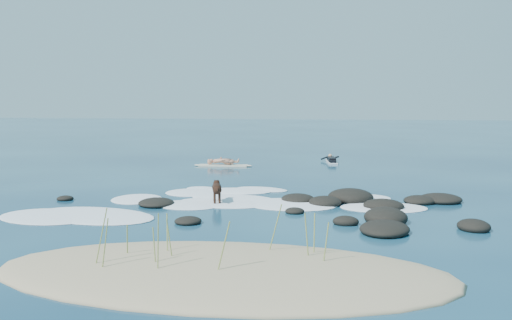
# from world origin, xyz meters

# --- Properties ---
(ground) EXTENTS (160.00, 160.00, 0.00)m
(ground) POSITION_xyz_m (0.00, 0.00, 0.00)
(ground) COLOR #0A2642
(ground) RESTS_ON ground
(sand_dune) EXTENTS (9.00, 4.40, 0.60)m
(sand_dune) POSITION_xyz_m (0.00, -8.20, 0.00)
(sand_dune) COLOR #9E8966
(sand_dune) RESTS_ON ground
(dune_grass) EXTENTS (4.37, 1.76, 1.19)m
(dune_grass) POSITION_xyz_m (-0.37, -8.17, 0.62)
(dune_grass) COLOR olive
(dune_grass) RESTS_ON ground
(reef_rocks) EXTENTS (13.51, 6.56, 0.54)m
(reef_rocks) POSITION_xyz_m (2.58, -1.39, 0.10)
(reef_rocks) COLOR black
(reef_rocks) RESTS_ON ground
(breaking_foam) EXTENTS (12.67, 8.04, 0.12)m
(breaking_foam) POSITION_xyz_m (-1.89, -1.04, 0.01)
(breaking_foam) COLOR white
(breaking_foam) RESTS_ON ground
(standing_surfer_rig) EXTENTS (2.95, 0.61, 1.68)m
(standing_surfer_rig) POSITION_xyz_m (-3.74, 9.19, 0.66)
(standing_surfer_rig) COLOR beige
(standing_surfer_rig) RESTS_ON ground
(paddling_surfer_rig) EXTENTS (1.00, 2.26, 0.39)m
(paddling_surfer_rig) POSITION_xyz_m (1.58, 11.81, 0.13)
(paddling_surfer_rig) COLOR white
(paddling_surfer_rig) RESTS_ON ground
(dog) EXTENTS (0.49, 1.16, 0.75)m
(dog) POSITION_xyz_m (-1.73, -0.99, 0.50)
(dog) COLOR black
(dog) RESTS_ON ground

